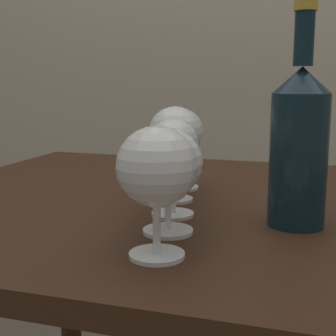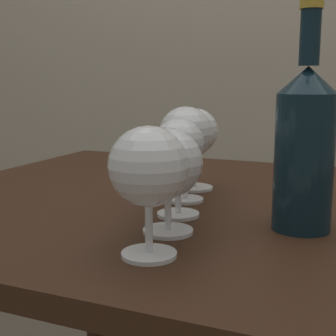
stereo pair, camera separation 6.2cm
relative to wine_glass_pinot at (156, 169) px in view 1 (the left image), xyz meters
The scene contains 7 objects.
dining_table 0.35m from the wine_glass_pinot, 81.98° to the left, with size 1.14×0.82×0.76m.
wine_glass_pinot is the anchor object (origin of this frame).
wine_glass_amber 0.09m from the wine_glass_pinot, 99.09° to the left, with size 0.09×0.09×0.14m.
wine_glass_chardonnay 0.17m from the wine_glass_pinot, 100.65° to the left, with size 0.07×0.07×0.14m.
wine_glass_rose 0.26m from the wine_glass_pinot, 101.98° to the left, with size 0.09×0.09×0.16m.
wine_glass_white 0.35m from the wine_glass_pinot, 101.51° to the left, with size 0.08×0.08×0.15m.
wine_bottle 0.23m from the wine_glass_pinot, 50.21° to the left, with size 0.08×0.08×0.30m.
Camera 1 is at (0.13, -0.78, 0.96)m, focal length 51.85 mm.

